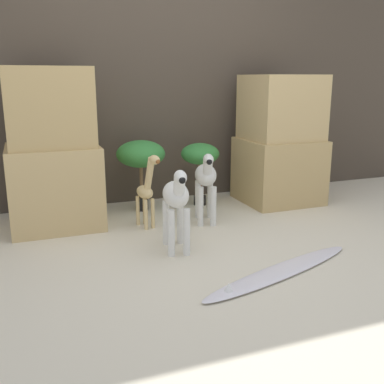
# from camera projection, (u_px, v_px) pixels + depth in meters

# --- Properties ---
(ground_plane) EXTENTS (14.00, 14.00, 0.00)m
(ground_plane) POSITION_uv_depth(u_px,v_px,m) (233.00, 258.00, 3.08)
(ground_plane) COLOR beige
(wall_back) EXTENTS (6.40, 0.08, 2.20)m
(wall_back) POSITION_uv_depth(u_px,v_px,m) (158.00, 89.00, 4.39)
(wall_back) COLOR #473D33
(wall_back) RESTS_ON ground_plane
(rock_pillar_left) EXTENTS (0.72, 0.68, 1.29)m
(rock_pillar_left) POSITION_uv_depth(u_px,v_px,m) (52.00, 153.00, 3.64)
(rock_pillar_left) COLOR tan
(rock_pillar_left) RESTS_ON ground_plane
(rock_pillar_right) EXTENTS (0.72, 0.68, 1.23)m
(rock_pillar_right) POSITION_uv_depth(u_px,v_px,m) (280.00, 143.00, 4.38)
(rock_pillar_right) COLOR tan
(rock_pillar_right) RESTS_ON ground_plane
(zebra_right) EXTENTS (0.27, 0.45, 0.62)m
(zebra_right) POSITION_uv_depth(u_px,v_px,m) (206.00, 179.00, 3.77)
(zebra_right) COLOR silver
(zebra_right) RESTS_ON ground_plane
(zebra_left) EXTENTS (0.23, 0.45, 0.62)m
(zebra_left) POSITION_uv_depth(u_px,v_px,m) (176.00, 200.00, 3.14)
(zebra_left) COLOR silver
(zebra_left) RESTS_ON ground_plane
(giraffe_figurine) EXTENTS (0.16, 0.35, 0.63)m
(giraffe_figurine) POSITION_uv_depth(u_px,v_px,m) (147.00, 189.00, 3.63)
(giraffe_figurine) COLOR #E0C184
(giraffe_figurine) RESTS_ON ground_plane
(potted_palm_front) EXTENTS (0.44, 0.44, 0.66)m
(potted_palm_front) POSITION_uv_depth(u_px,v_px,m) (141.00, 156.00, 4.09)
(potted_palm_front) COLOR black
(potted_palm_front) RESTS_ON ground_plane
(potted_palm_back) EXTENTS (0.37, 0.37, 0.60)m
(potted_palm_back) POSITION_uv_depth(u_px,v_px,m) (200.00, 156.00, 4.28)
(potted_palm_back) COLOR black
(potted_palm_back) RESTS_ON ground_plane
(surfboard) EXTENTS (1.32, 0.59, 0.07)m
(surfboard) POSITION_uv_depth(u_px,v_px,m) (280.00, 271.00, 2.85)
(surfboard) COLOR silver
(surfboard) RESTS_ON ground_plane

